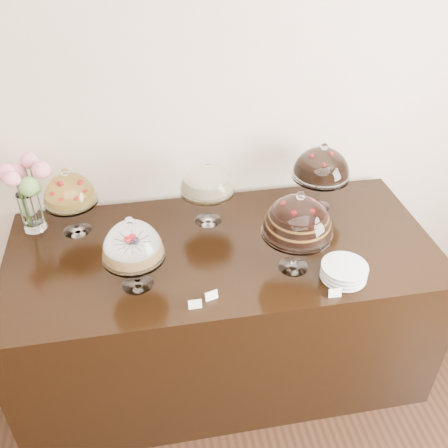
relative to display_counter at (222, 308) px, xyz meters
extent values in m
cube|color=beige|center=(-0.18, 0.55, 1.05)|extent=(5.00, 0.04, 3.00)
cube|color=black|center=(0.00, 0.00, 0.00)|extent=(2.20, 1.00, 0.90)
cone|color=white|center=(-0.44, -0.21, 0.46)|extent=(0.15, 0.15, 0.02)
cylinder|color=white|center=(-0.44, -0.21, 0.55)|extent=(0.03, 0.03, 0.14)
cylinder|color=white|center=(-0.44, -0.21, 0.62)|extent=(0.28, 0.28, 0.01)
cylinder|color=tan|center=(-0.44, -0.21, 0.66)|extent=(0.24, 0.24, 0.06)
sphere|color=red|center=(-0.38, -0.19, 0.70)|extent=(0.02, 0.02, 0.02)
sphere|color=red|center=(-0.49, -0.16, 0.70)|extent=(0.02, 0.02, 0.02)
sphere|color=red|center=(-0.45, -0.27, 0.70)|extent=(0.02, 0.02, 0.02)
sphere|color=white|center=(-0.44, -0.21, 0.81)|extent=(0.04, 0.04, 0.04)
cone|color=white|center=(0.31, -0.22, 0.46)|extent=(0.15, 0.15, 0.02)
cylinder|color=white|center=(0.31, -0.22, 0.57)|extent=(0.03, 0.03, 0.18)
cylinder|color=white|center=(0.31, -0.22, 0.66)|extent=(0.33, 0.33, 0.01)
cylinder|color=black|center=(0.31, -0.22, 0.73)|extent=(0.25, 0.25, 0.12)
sphere|color=red|center=(0.38, -0.20, 0.80)|extent=(0.02, 0.02, 0.02)
sphere|color=red|center=(0.32, -0.15, 0.80)|extent=(0.02, 0.02, 0.02)
sphere|color=red|center=(0.25, -0.19, 0.80)|extent=(0.02, 0.02, 0.02)
sphere|color=red|center=(0.27, -0.27, 0.80)|extent=(0.02, 0.02, 0.02)
sphere|color=red|center=(0.35, -0.27, 0.80)|extent=(0.02, 0.02, 0.02)
sphere|color=white|center=(0.31, -0.22, 0.86)|extent=(0.04, 0.04, 0.04)
cone|color=white|center=(-0.04, 0.25, 0.46)|extent=(0.15, 0.15, 0.02)
cylinder|color=white|center=(-0.04, 0.25, 0.56)|extent=(0.03, 0.03, 0.16)
cylinder|color=white|center=(-0.04, 0.25, 0.65)|extent=(0.30, 0.30, 0.01)
cylinder|color=beige|center=(-0.04, 0.25, 0.69)|extent=(0.24, 0.24, 0.07)
sphere|color=white|center=(-0.04, 0.25, 0.81)|extent=(0.04, 0.04, 0.04)
cone|color=white|center=(0.60, 0.28, 0.46)|extent=(0.15, 0.15, 0.02)
cylinder|color=white|center=(0.60, 0.28, 0.56)|extent=(0.03, 0.03, 0.17)
cylinder|color=white|center=(0.60, 0.28, 0.65)|extent=(0.32, 0.32, 0.01)
cylinder|color=black|center=(0.60, 0.28, 0.70)|extent=(0.26, 0.26, 0.07)
sphere|color=red|center=(0.67, 0.30, 0.74)|extent=(0.02, 0.02, 0.02)
sphere|color=red|center=(0.55, 0.33, 0.74)|extent=(0.02, 0.02, 0.02)
sphere|color=red|center=(0.59, 0.21, 0.74)|extent=(0.02, 0.02, 0.02)
sphere|color=white|center=(0.60, 0.28, 0.83)|extent=(0.04, 0.04, 0.04)
cone|color=white|center=(-0.74, 0.28, 0.46)|extent=(0.15, 0.15, 0.02)
cylinder|color=white|center=(-0.74, 0.28, 0.55)|extent=(0.03, 0.03, 0.16)
cylinder|color=white|center=(-0.74, 0.28, 0.64)|extent=(0.28, 0.28, 0.01)
cylinder|color=gold|center=(-0.74, 0.28, 0.66)|extent=(0.22, 0.22, 0.04)
sphere|color=red|center=(-0.69, 0.30, 0.69)|extent=(0.02, 0.02, 0.02)
sphere|color=red|center=(-0.73, 0.34, 0.69)|extent=(0.02, 0.02, 0.02)
sphere|color=red|center=(-0.79, 0.32, 0.69)|extent=(0.02, 0.02, 0.02)
sphere|color=red|center=(-0.80, 0.26, 0.69)|extent=(0.02, 0.02, 0.02)
sphere|color=red|center=(-0.76, 0.22, 0.69)|extent=(0.02, 0.02, 0.02)
sphere|color=red|center=(-0.70, 0.24, 0.69)|extent=(0.02, 0.02, 0.02)
sphere|color=white|center=(-0.74, 0.28, 0.81)|extent=(0.04, 0.04, 0.04)
cylinder|color=white|center=(-0.97, 0.34, 0.56)|extent=(0.11, 0.11, 0.22)
cylinder|color=#476B2D|center=(-0.92, 0.33, 0.65)|extent=(0.01, 0.01, 0.32)
sphere|color=pink|center=(-0.86, 0.32, 0.81)|extent=(0.09, 0.09, 0.09)
cylinder|color=#476B2D|center=(-0.95, 0.37, 0.66)|extent=(0.01, 0.01, 0.34)
sphere|color=pink|center=(-0.93, 0.40, 0.83)|extent=(0.09, 0.09, 0.09)
cylinder|color=#476B2D|center=(-0.98, 0.36, 0.63)|extent=(0.01, 0.01, 0.29)
sphere|color=pink|center=(-1.00, 0.38, 0.78)|extent=(0.10, 0.10, 0.10)
cylinder|color=#476B2D|center=(-1.00, 0.34, 0.65)|extent=(0.01, 0.01, 0.32)
sphere|color=pink|center=(-1.03, 0.33, 0.81)|extent=(0.10, 0.10, 0.10)
cylinder|color=#476B2D|center=(-0.98, 0.30, 0.65)|extent=(0.01, 0.01, 0.31)
sphere|color=pink|center=(-1.00, 0.27, 0.80)|extent=(0.08, 0.08, 0.08)
cylinder|color=#476B2D|center=(-0.95, 0.31, 0.62)|extent=(0.01, 0.01, 0.25)
sphere|color=#5E8F45|center=(-0.93, 0.28, 0.74)|extent=(0.10, 0.10, 0.10)
cylinder|color=silver|center=(0.53, -0.33, 0.45)|extent=(0.21, 0.21, 0.01)
cylinder|color=silver|center=(0.53, -0.33, 0.47)|extent=(0.20, 0.20, 0.01)
cylinder|color=silver|center=(0.53, -0.33, 0.48)|extent=(0.21, 0.21, 0.01)
cylinder|color=silver|center=(0.53, -0.33, 0.49)|extent=(0.20, 0.20, 0.01)
cylinder|color=silver|center=(0.53, -0.33, 0.50)|extent=(0.21, 0.21, 0.01)
cylinder|color=silver|center=(0.53, -0.33, 0.51)|extent=(0.20, 0.20, 0.01)
cylinder|color=silver|center=(0.53, -0.33, 0.52)|extent=(0.21, 0.21, 0.01)
cube|color=white|center=(-0.19, -0.41, 0.47)|extent=(0.06, 0.02, 0.04)
cube|color=white|center=(0.44, -0.45, 0.47)|extent=(0.06, 0.02, 0.04)
cube|color=white|center=(-0.11, -0.37, 0.47)|extent=(0.06, 0.03, 0.04)
camera|label=1|loc=(-0.35, -1.98, 2.06)|focal=40.00mm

